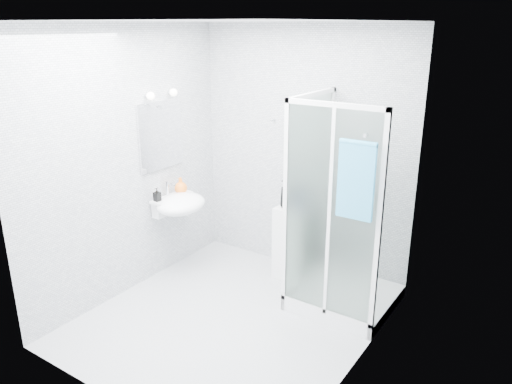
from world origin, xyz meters
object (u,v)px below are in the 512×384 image
Objects in this scene: storage_cabinet at (293,242)px; soap_dispenser_black at (157,195)px; shampoo_bottle_b at (296,197)px; shower_enclosure at (335,263)px; wall_basin at (179,204)px; shampoo_bottle_a at (286,194)px; hand_towel at (356,179)px; soap_dispenser_orange at (181,186)px.

soap_dispenser_black is (-1.15, -0.79, 0.54)m from storage_cabinet.
shower_enclosure is at bearing -24.42° from shampoo_bottle_b.
shower_enclosure is 0.68m from storage_cabinet.
shampoo_bottle_a is (0.97, 0.55, 0.14)m from wall_basin.
shampoo_bottle_b is at bearing 28.47° from wall_basin.
storage_cabinet is 0.52m from shampoo_bottle_b.
shower_enclosure is 7.65× the size of shampoo_bottle_b.
soap_dispenser_orange is at bearing 174.17° from hand_towel.
hand_towel is at bearing -5.83° from soap_dispenser_orange.
shampoo_bottle_b is 1.24m from soap_dispenser_orange.
shower_enclosure is at bearing 127.94° from hand_towel.
hand_towel is 2.15m from soap_dispenser_black.
shower_enclosure reaches higher than soap_dispenser_orange.
soap_dispenser_orange reaches higher than soap_dispenser_black.
hand_towel is 2.16× the size of shampoo_bottle_a.
shampoo_bottle_b is 1.42m from soap_dispenser_black.
soap_dispenser_orange is (-1.15, -0.46, 0.03)m from shampoo_bottle_b.
soap_dispenser_black is at bearing -121.33° from wall_basin.
hand_towel is 2.45× the size of shampoo_bottle_b.
soap_dispenser_black is (-0.12, -0.19, 0.14)m from wall_basin.
shampoo_bottle_b is (-0.90, 0.67, -0.52)m from hand_towel.
wall_basin is at bearing 58.67° from soap_dispenser_black.
hand_towel reaches higher than storage_cabinet.
soap_dispenser_black is at bearing -145.46° from shampoo_bottle_a.
soap_dispenser_orange is (-1.73, -0.19, 0.50)m from shower_enclosure.
hand_towel reaches higher than wall_basin.
storage_cabinet is at bearing 34.36° from soap_dispenser_black.
soap_dispenser_black is at bearing -97.19° from soap_dispenser_orange.
wall_basin is 1.89× the size of shampoo_bottle_a.
wall_basin is 0.21m from soap_dispenser_orange.
shower_enclosure reaches higher than wall_basin.
wall_basin is at bearing -58.45° from soap_dispenser_orange.
soap_dispenser_orange is at bearing 82.81° from soap_dispenser_black.
shampoo_bottle_b is at bearing 143.38° from hand_towel.
hand_towel is (0.31, -0.40, 0.98)m from shower_enclosure.
hand_towel is at bearing -2.47° from wall_basin.
wall_basin is 0.26m from soap_dispenser_black.
shower_enclosure reaches higher than hand_towel.
soap_dispenser_orange is (-1.04, -0.43, 0.02)m from shampoo_bottle_a.
shower_enclosure is 1.11m from hand_towel.
shampoo_bottle_a is at bearing -146.04° from storage_cabinet.
storage_cabinet is 4.50× the size of soap_dispenser_orange.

